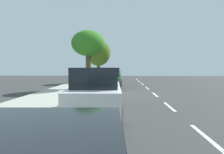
# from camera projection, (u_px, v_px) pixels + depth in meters

# --- Properties ---
(ground) EXTENTS (56.31, 56.31, 0.00)m
(ground) POSITION_uv_depth(u_px,v_px,m) (120.00, 94.00, 14.33)
(ground) COLOR #373737
(sidewalk) EXTENTS (4.14, 35.19, 0.16)m
(sidewalk) POSITION_uv_depth(u_px,v_px,m) (67.00, 92.00, 14.52)
(sidewalk) COLOR #AAAF9F
(sidewalk) RESTS_ON ground
(curb_edge) EXTENTS (0.16, 35.19, 0.16)m
(curb_edge) POSITION_uv_depth(u_px,v_px,m) (95.00, 92.00, 14.42)
(curb_edge) COLOR gray
(curb_edge) RESTS_ON ground
(lane_stripe_centre) EXTENTS (0.14, 35.80, 0.01)m
(lane_stripe_centre) POSITION_uv_depth(u_px,v_px,m) (155.00, 94.00, 13.90)
(lane_stripe_centre) COLOR white
(lane_stripe_centre) RESTS_ON ground
(lane_stripe_bike_edge) EXTENTS (0.12, 35.19, 0.01)m
(lane_stripe_bike_edge) POSITION_uv_depth(u_px,v_px,m) (115.00, 94.00, 14.35)
(lane_stripe_bike_edge) COLOR white
(lane_stripe_bike_edge) RESTS_ON ground
(parked_sedan_tan_nearest) EXTENTS (1.93, 4.45, 1.52)m
(parked_sedan_tan_nearest) POSITION_uv_depth(u_px,v_px,m) (114.00, 76.00, 26.03)
(parked_sedan_tan_nearest) COLOR tan
(parked_sedan_tan_nearest) RESTS_ON ground
(parked_pickup_green_second) EXTENTS (2.09, 5.33, 1.95)m
(parked_pickup_green_second) POSITION_uv_depth(u_px,v_px,m) (111.00, 79.00, 18.01)
(parked_pickup_green_second) COLOR #1E512D
(parked_pickup_green_second) RESTS_ON ground
(parked_suv_white_mid) EXTENTS (2.10, 4.77, 1.99)m
(parked_suv_white_mid) POSITION_uv_depth(u_px,v_px,m) (97.00, 90.00, 8.03)
(parked_suv_white_mid) COLOR white
(parked_suv_white_mid) RESTS_ON ground
(bicycle_at_curb) EXTENTS (1.78, 0.46, 0.80)m
(bicycle_at_curb) POSITION_uv_depth(u_px,v_px,m) (101.00, 88.00, 14.34)
(bicycle_at_curb) COLOR black
(bicycle_at_curb) RESTS_ON ground
(cyclist_with_backpack) EXTENTS (0.47, 0.61, 1.66)m
(cyclist_with_backpack) POSITION_uv_depth(u_px,v_px,m) (99.00, 80.00, 14.76)
(cyclist_with_backpack) COLOR #C6B284
(cyclist_with_backpack) RESTS_ON ground
(street_tree_near_cyclist) EXTENTS (3.00, 3.00, 5.27)m
(street_tree_near_cyclist) POSITION_uv_depth(u_px,v_px,m) (98.00, 53.00, 23.83)
(street_tree_near_cyclist) COLOR #4F3B2A
(street_tree_near_cyclist) RESTS_ON sidewalk
(street_tree_mid_block) EXTENTS (2.90, 2.90, 5.00)m
(street_tree_mid_block) POSITION_uv_depth(u_px,v_px,m) (88.00, 44.00, 16.58)
(street_tree_mid_block) COLOR #494120
(street_tree_mid_block) RESTS_ON sidewalk
(fire_hydrant) EXTENTS (0.22, 0.22, 0.84)m
(fire_hydrant) POSITION_uv_depth(u_px,v_px,m) (91.00, 85.00, 15.22)
(fire_hydrant) COLOR red
(fire_hydrant) RESTS_ON sidewalk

